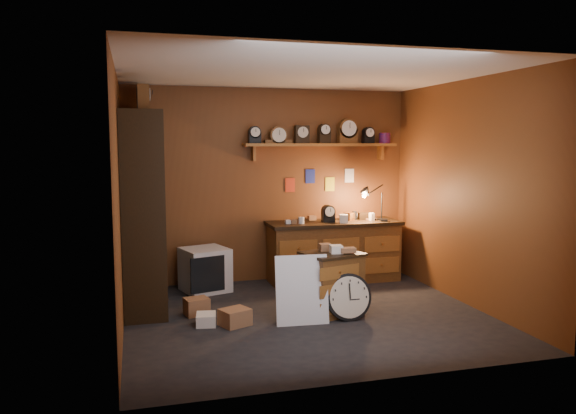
{
  "coord_description": "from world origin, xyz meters",
  "views": [
    {
      "loc": [
        -1.85,
        -5.88,
        1.94
      ],
      "look_at": [
        -0.13,
        0.35,
        1.21
      ],
      "focal_mm": 35.0,
      "sensor_mm": 36.0,
      "label": 1
    }
  ],
  "objects_px": {
    "workbench": "(334,248)",
    "big_round_clock": "(349,297)",
    "shelving_unit": "(140,201)",
    "low_cabinet": "(332,280)"
  },
  "relations": [
    {
      "from": "workbench",
      "to": "big_round_clock",
      "type": "distance_m",
      "value": 1.79
    },
    {
      "from": "shelving_unit",
      "to": "big_round_clock",
      "type": "relative_size",
      "value": 4.94
    },
    {
      "from": "low_cabinet",
      "to": "workbench",
      "type": "bearing_deg",
      "value": 53.88
    },
    {
      "from": "shelving_unit",
      "to": "low_cabinet",
      "type": "xyz_separation_m",
      "value": [
        2.09,
        -0.95,
        -0.87
      ]
    },
    {
      "from": "big_round_clock",
      "to": "low_cabinet",
      "type": "bearing_deg",
      "value": 109.74
    },
    {
      "from": "workbench",
      "to": "low_cabinet",
      "type": "height_order",
      "value": "workbench"
    },
    {
      "from": "shelving_unit",
      "to": "workbench",
      "type": "relative_size",
      "value": 1.37
    },
    {
      "from": "big_round_clock",
      "to": "workbench",
      "type": "bearing_deg",
      "value": 75.37
    },
    {
      "from": "low_cabinet",
      "to": "big_round_clock",
      "type": "relative_size",
      "value": 1.53
    },
    {
      "from": "shelving_unit",
      "to": "low_cabinet",
      "type": "relative_size",
      "value": 3.22
    }
  ]
}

